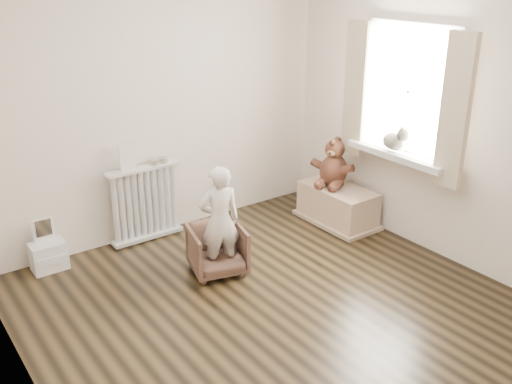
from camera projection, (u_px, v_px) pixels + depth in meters
floor at (274, 307)px, 4.51m from camera, size 3.60×3.60×0.01m
back_wall at (160, 103)px, 5.38m from camera, size 3.60×0.02×2.60m
front_wall at (510, 245)px, 2.67m from camera, size 3.60×0.02×2.60m
left_wall at (10, 210)px, 3.05m from camera, size 0.02×3.60×2.60m
right_wall at (438, 114)px, 5.00m from camera, size 0.02×3.60×2.60m
window at (410, 92)px, 5.15m from camera, size 0.03×0.90×1.10m
window_sill at (397, 155)px, 5.32m from camera, size 0.22×1.10×0.06m
curtain_left at (455, 112)px, 4.69m from camera, size 0.06×0.26×1.30m
curtain_right at (356, 89)px, 5.55m from camera, size 0.06×0.26×1.30m
radiator at (145, 203)px, 5.48m from camera, size 0.72×0.14×0.75m
paper_doll at (127, 157)px, 5.22m from camera, size 0.15×0.01×0.26m
tin_a at (154, 162)px, 5.40m from camera, size 0.09×0.09×0.06m
tin_b at (163, 160)px, 5.45m from camera, size 0.10×0.10×0.05m
toy_vanity at (46, 241)px, 4.98m from camera, size 0.30×0.21×0.47m
armchair at (217, 250)px, 4.96m from camera, size 0.56×0.57×0.43m
child at (220, 221)px, 4.81m from camera, size 0.40×0.32×0.98m
toy_bench at (338, 204)px, 5.94m from camera, size 0.43×0.81×0.38m
teddy_bear at (334, 159)px, 5.84m from camera, size 0.50×0.46×0.50m
plush_cat at (394, 140)px, 5.30m from camera, size 0.22×0.32×0.25m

